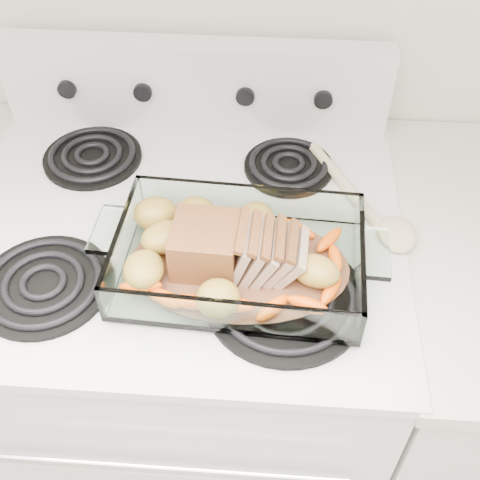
{
  "coord_description": "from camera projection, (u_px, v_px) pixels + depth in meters",
  "views": [
    {
      "loc": [
        0.16,
        0.92,
        1.68
      ],
      "look_at": [
        0.11,
        1.57,
        0.99
      ],
      "focal_mm": 45.0,
      "sensor_mm": 36.0,
      "label": 1
    }
  ],
  "objects": [
    {
      "name": "electric_range",
      "position": [
        193.0,
        361.0,
        1.38
      ],
      "size": [
        0.78,
        0.7,
        1.12
      ],
      "color": "silver",
      "rests_on": "ground"
    },
    {
      "name": "roast_vegetables",
      "position": [
        238.0,
        238.0,
        0.97
      ],
      "size": [
        0.4,
        0.22,
        0.05
      ],
      "rotation": [
        0.0,
        0.0,
        0.4
      ],
      "color": "#EF6007",
      "rests_on": "baking_dish"
    },
    {
      "name": "wooden_spoon",
      "position": [
        373.0,
        212.0,
        1.05
      ],
      "size": [
        0.18,
        0.28,
        0.02
      ],
      "rotation": [
        0.0,
        0.0,
        0.48
      ],
      "color": "beige",
      "rests_on": "electric_range"
    },
    {
      "name": "pork_roast",
      "position": [
        226.0,
        249.0,
        0.93
      ],
      "size": [
        0.21,
        0.1,
        0.08
      ],
      "rotation": [
        0.0,
        0.0,
        0.28
      ],
      "color": "brown",
      "rests_on": "baking_dish"
    },
    {
      "name": "baking_dish",
      "position": [
        239.0,
        261.0,
        0.95
      ],
      "size": [
        0.38,
        0.25,
        0.07
      ],
      "rotation": [
        0.0,
        0.0,
        -0.05
      ],
      "color": "white",
      "rests_on": "electric_range"
    }
  ]
}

